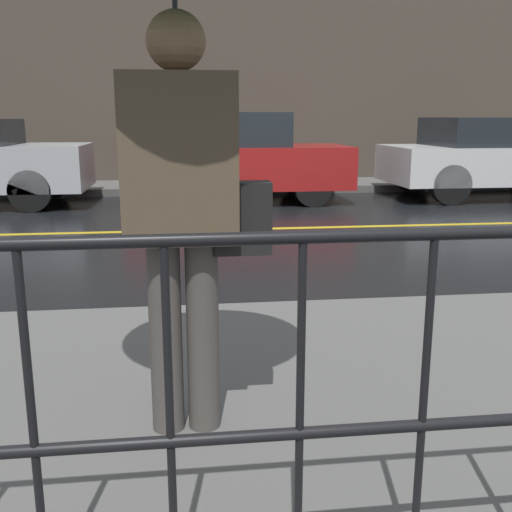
# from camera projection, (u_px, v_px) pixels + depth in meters

# --- Properties ---
(ground_plane) EXTENTS (80.00, 80.00, 0.00)m
(ground_plane) POSITION_uv_depth(u_px,v_px,m) (286.00, 228.00, 8.19)
(ground_plane) COLOR black
(sidewalk_near) EXTENTS (28.00, 2.96, 0.14)m
(sidewalk_near) POSITION_uv_depth(u_px,v_px,m) (456.00, 393.00, 3.14)
(sidewalk_near) COLOR #60605E
(sidewalk_near) RESTS_ON ground_plane
(sidewalk_far) EXTENTS (28.00, 1.71, 0.14)m
(sidewalk_far) POSITION_uv_depth(u_px,v_px,m) (248.00, 186.00, 12.60)
(sidewalk_far) COLOR #60605E
(sidewalk_far) RESTS_ON ground_plane
(lane_marking) EXTENTS (25.20, 0.12, 0.01)m
(lane_marking) POSITION_uv_depth(u_px,v_px,m) (286.00, 228.00, 8.19)
(lane_marking) COLOR gold
(lane_marking) RESTS_ON ground_plane
(building_storefront) EXTENTS (28.00, 0.30, 5.77)m
(building_storefront) POSITION_uv_depth(u_px,v_px,m) (243.00, 51.00, 12.93)
(building_storefront) COLOR #4C4238
(building_storefront) RESTS_ON ground_plane
(pedestrian) EXTENTS (1.13, 1.13, 2.18)m
(pedestrian) POSITION_uv_depth(u_px,v_px,m) (176.00, 9.00, 2.28)
(pedestrian) COLOR #4C4742
(pedestrian) RESTS_ON sidewalk_near
(car_red) EXTENTS (3.93, 1.72, 1.57)m
(car_red) POSITION_uv_depth(u_px,v_px,m) (235.00, 158.00, 10.61)
(car_red) COLOR maroon
(car_red) RESTS_ON ground_plane
(car_white) EXTENTS (4.07, 1.91, 1.48)m
(car_white) POSITION_uv_depth(u_px,v_px,m) (494.00, 157.00, 11.20)
(car_white) COLOR silver
(car_white) RESTS_ON ground_plane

